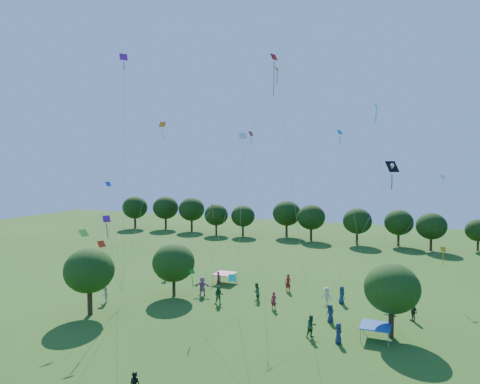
{
  "coord_description": "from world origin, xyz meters",
  "views": [
    {
      "loc": [
        13.47,
        -18.13,
        13.21
      ],
      "look_at": [
        0.0,
        14.0,
        11.0
      ],
      "focal_mm": 32.0,
      "sensor_mm": 36.0,
      "label": 1
    }
  ],
  "objects_px": {
    "near_tree_west": "(89,271)",
    "tent_red_stripe": "(225,274)",
    "pirate_kite": "(390,171)",
    "near_tree_north": "(174,263)",
    "red_high_kite": "(261,105)",
    "near_tree_east": "(392,288)",
    "tent_blue": "(376,326)"
  },
  "relations": [
    {
      "from": "pirate_kite",
      "to": "red_high_kite",
      "type": "distance_m",
      "value": 12.45
    },
    {
      "from": "near_tree_east",
      "to": "pirate_kite",
      "type": "distance_m",
      "value": 9.19
    },
    {
      "from": "tent_red_stripe",
      "to": "pirate_kite",
      "type": "xyz_separation_m",
      "value": [
        17.68,
        -6.77,
        11.71
      ]
    },
    {
      "from": "near_tree_west",
      "to": "near_tree_north",
      "type": "distance_m",
      "value": 8.55
    },
    {
      "from": "tent_red_stripe",
      "to": "tent_blue",
      "type": "height_order",
      "value": "same"
    },
    {
      "from": "near_tree_north",
      "to": "tent_red_stripe",
      "type": "height_order",
      "value": "near_tree_north"
    },
    {
      "from": "tent_red_stripe",
      "to": "near_tree_west",
      "type": "bearing_deg",
      "value": -115.75
    },
    {
      "from": "near_tree_west",
      "to": "near_tree_north",
      "type": "bearing_deg",
      "value": 62.46
    },
    {
      "from": "near_tree_north",
      "to": "tent_blue",
      "type": "xyz_separation_m",
      "value": [
        19.82,
        -3.4,
        -2.37
      ]
    },
    {
      "from": "tent_red_stripe",
      "to": "tent_blue",
      "type": "relative_size",
      "value": 1.0
    },
    {
      "from": "near_tree_north",
      "to": "pirate_kite",
      "type": "height_order",
      "value": "pirate_kite"
    },
    {
      "from": "red_high_kite",
      "to": "near_tree_north",
      "type": "bearing_deg",
      "value": 177.26
    },
    {
      "from": "near_tree_west",
      "to": "near_tree_north",
      "type": "xyz_separation_m",
      "value": [
        3.95,
        7.57,
        -0.54
      ]
    },
    {
      "from": "pirate_kite",
      "to": "tent_blue",
      "type": "bearing_deg",
      "value": -101.64
    },
    {
      "from": "tent_blue",
      "to": "near_tree_north",
      "type": "bearing_deg",
      "value": 170.27
    },
    {
      "from": "near_tree_north",
      "to": "red_high_kite",
      "type": "bearing_deg",
      "value": -2.74
    },
    {
      "from": "near_tree_north",
      "to": "tent_blue",
      "type": "bearing_deg",
      "value": -9.73
    },
    {
      "from": "tent_red_stripe",
      "to": "red_high_kite",
      "type": "bearing_deg",
      "value": -45.39
    },
    {
      "from": "red_high_kite",
      "to": "near_tree_east",
      "type": "bearing_deg",
      "value": -9.84
    },
    {
      "from": "near_tree_east",
      "to": "near_tree_north",
      "type": "bearing_deg",
      "value": 173.34
    },
    {
      "from": "near_tree_east",
      "to": "tent_blue",
      "type": "height_order",
      "value": "near_tree_east"
    },
    {
      "from": "near_tree_west",
      "to": "pirate_kite",
      "type": "relative_size",
      "value": 0.48
    },
    {
      "from": "tent_red_stripe",
      "to": "pirate_kite",
      "type": "relative_size",
      "value": 0.18
    },
    {
      "from": "near_tree_east",
      "to": "tent_blue",
      "type": "relative_size",
      "value": 2.59
    },
    {
      "from": "near_tree_north",
      "to": "near_tree_east",
      "type": "xyz_separation_m",
      "value": [
        20.86,
        -2.43,
        0.38
      ]
    },
    {
      "from": "near_tree_east",
      "to": "pirate_kite",
      "type": "xyz_separation_m",
      "value": [
        -0.43,
        1.97,
        8.96
      ]
    },
    {
      "from": "near_tree_west",
      "to": "tent_red_stripe",
      "type": "xyz_separation_m",
      "value": [
        6.69,
        13.88,
        -2.91
      ]
    },
    {
      "from": "tent_red_stripe",
      "to": "near_tree_east",
      "type": "bearing_deg",
      "value": -25.77
    },
    {
      "from": "near_tree_north",
      "to": "near_tree_east",
      "type": "bearing_deg",
      "value": -6.66
    },
    {
      "from": "near_tree_east",
      "to": "red_high_kite",
      "type": "bearing_deg",
      "value": 170.16
    },
    {
      "from": "near_tree_north",
      "to": "pirate_kite",
      "type": "distance_m",
      "value": 22.47
    },
    {
      "from": "pirate_kite",
      "to": "red_high_kite",
      "type": "bearing_deg",
      "value": 179.94
    }
  ]
}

